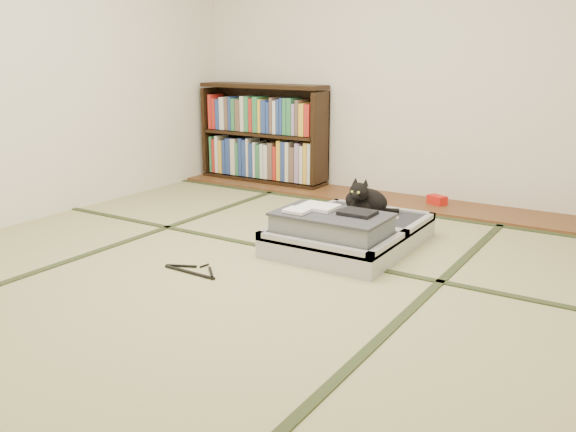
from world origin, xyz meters
The scene contains 10 objects.
floor centered at (0.00, 0.00, 0.00)m, with size 4.50×4.50×0.00m, color tan.
wood_strip centered at (0.00, 2.00, 0.01)m, with size 4.00×0.50×0.02m, color brown.
red_item centered at (0.42, 2.03, 0.06)m, with size 0.15×0.09×0.07m, color red.
room_shell centered at (0.00, 0.00, 1.46)m, with size 4.50×4.50×4.50m.
tatami_borders centered at (0.00, 0.49, 0.00)m, with size 4.00×4.50×0.01m.
bookcase centered at (-1.31, 2.07, 0.45)m, with size 1.26×0.29×0.92m.
suitcase centered at (0.30, 0.66, 0.11)m, with size 0.77×1.03×0.30m.
cat centered at (0.28, 0.95, 0.25)m, with size 0.34×0.34×0.28m.
cable_coil centered at (0.46, 0.99, 0.16)m, with size 0.11×0.11×0.03m.
hanger centered at (-0.25, -0.19, 0.01)m, with size 0.38×0.18×0.01m.
Camera 1 is at (1.95, -2.67, 1.21)m, focal length 38.00 mm.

